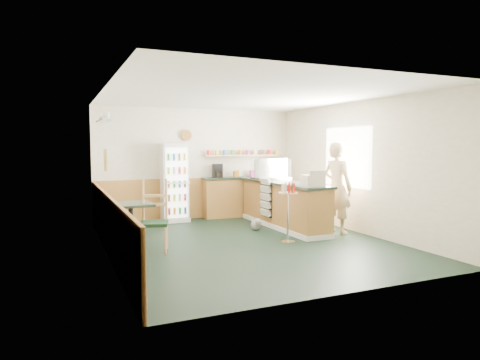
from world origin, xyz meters
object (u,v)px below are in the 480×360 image
drinks_fridge (175,183)px  shopkeeper (337,188)px  display_case (271,169)px  cafe_chair (153,214)px  cash_register (313,181)px  cafe_table (131,216)px  condiment_stand (288,203)px

drinks_fridge → shopkeeper: 3.81m
display_case → cafe_chair: bearing=-152.7°
cash_register → cafe_table: bearing=-179.0°
drinks_fridge → cafe_table: size_ratio=2.34×
drinks_fridge → cash_register: drinks_fridge is taller
cash_register → drinks_fridge: bearing=135.0°
shopkeeper → cafe_table: 4.13m
cash_register → cafe_chair: 3.13m
cash_register → shopkeeper: bearing=22.1°
cash_register → shopkeeper: (0.70, 0.15, -0.18)m
drinks_fridge → cash_register: size_ratio=4.72×
condiment_stand → cafe_table: (-2.74, 0.71, -0.18)m
cafe_table → condiment_stand: bearing=-14.6°
shopkeeper → cafe_chair: (-3.79, -0.00, -0.30)m
drinks_fridge → shopkeeper: bearing=-44.7°
cash_register → cafe_table: cash_register is taller
cash_register → condiment_stand: cash_register is taller
display_case → shopkeeper: bearing=-66.3°
display_case → shopkeeper: size_ratio=0.45×
display_case → cafe_chair: (-3.09, -1.60, -0.61)m
condiment_stand → cafe_chair: 2.46m
display_case → cash_register: bearing=-90.0°
shopkeeper → cafe_table: bearing=71.2°
cafe_table → display_case: bearing=19.9°
display_case → condiment_stand: 2.11m
cash_register → condiment_stand: size_ratio=0.36×
drinks_fridge → condiment_stand: (1.35, -3.03, -0.18)m
drinks_fridge → display_case: bearing=-28.4°
shopkeeper → cafe_chair: size_ratio=1.53×
display_case → condiment_stand: display_case is taller
shopkeeper → cash_register: bearing=88.8°
display_case → cafe_table: bearing=-160.1°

